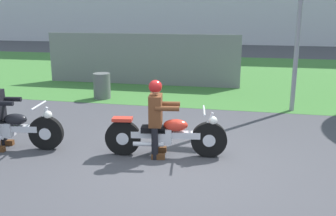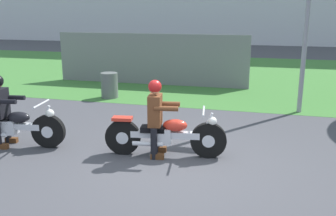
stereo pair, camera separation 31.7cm
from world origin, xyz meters
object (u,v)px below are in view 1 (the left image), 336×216
(motorcycle_follow, at_px, (7,129))
(motorcycle_lead, at_px, (166,135))
(trash_can, at_px, (102,86))
(rider_lead, at_px, (157,112))

(motorcycle_follow, bearing_deg, motorcycle_lead, -3.31)
(motorcycle_follow, relative_size, trash_can, 2.82)
(rider_lead, relative_size, trash_can, 1.84)
(rider_lead, height_order, trash_can, rider_lead)
(motorcycle_lead, relative_size, rider_lead, 1.57)
(motorcycle_lead, bearing_deg, rider_lead, 179.19)
(trash_can, bearing_deg, motorcycle_lead, -55.06)
(motorcycle_lead, height_order, motorcycle_follow, motorcycle_follow)
(motorcycle_lead, xyz_separation_m, motorcycle_follow, (-3.04, -0.28, 0.00))
(rider_lead, distance_m, motorcycle_follow, 2.91)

